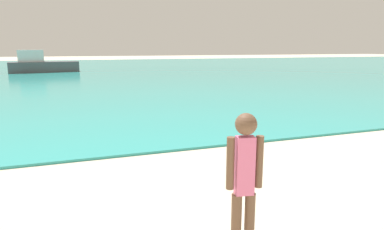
% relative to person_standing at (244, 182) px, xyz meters
% --- Properties ---
extents(water, '(160.00, 60.00, 0.06)m').
position_rel_person_standing_xyz_m(water, '(0.59, 34.20, -0.95)').
color(water, teal).
rests_on(water, ground).
extents(person_standing, '(0.39, 0.23, 1.72)m').
position_rel_person_standing_xyz_m(person_standing, '(0.00, 0.00, 0.00)').
color(person_standing, brown).
rests_on(person_standing, ground).
extents(boat_far, '(6.34, 2.77, 2.09)m').
position_rel_person_standing_xyz_m(boat_far, '(-4.65, 32.10, -0.20)').
color(boat_far, '#4C4C51').
rests_on(boat_far, water).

